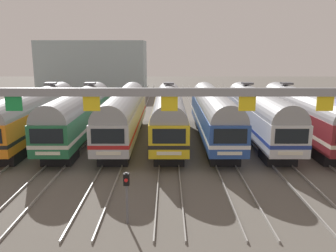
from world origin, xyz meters
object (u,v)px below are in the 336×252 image
(commuter_train_orange, at_px, (36,113))
(commuter_train_silver, at_px, (259,113))
(commuter_train_stainless, at_px, (125,113))
(commuter_train_blue, at_px, (215,113))
(catenary_gantry, at_px, (170,107))
(yard_signal_mast, at_px, (128,188))
(commuter_train_maroon, at_px, (304,113))
(commuter_train_green, at_px, (80,113))
(commuter_train_yellow, at_px, (170,113))

(commuter_train_orange, relative_size, commuter_train_silver, 1.00)
(commuter_train_stainless, bearing_deg, commuter_train_blue, 0.00)
(commuter_train_orange, relative_size, catenary_gantry, 0.60)
(commuter_train_stainless, relative_size, yard_signal_mast, 6.76)
(commuter_train_maroon, bearing_deg, commuter_train_blue, -179.97)
(yard_signal_mast, bearing_deg, commuter_train_green, 111.28)
(commuter_train_green, height_order, commuter_train_silver, same)
(commuter_train_blue, bearing_deg, commuter_train_silver, 0.06)
(yard_signal_mast, bearing_deg, commuter_train_yellow, 82.60)
(commuter_train_green, bearing_deg, commuter_train_orange, 180.00)
(commuter_train_maroon, bearing_deg, commuter_train_silver, 180.00)
(commuter_train_silver, distance_m, catenary_gantry, 16.12)
(commuter_train_orange, height_order, commuter_train_stainless, commuter_train_orange)
(commuter_train_green, relative_size, commuter_train_maroon, 1.00)
(commuter_train_orange, height_order, commuter_train_maroon, same)
(catenary_gantry, xyz_separation_m, yard_signal_mast, (-2.09, -2.61, -3.57))
(commuter_train_maroon, bearing_deg, yard_signal_mast, -132.26)
(commuter_train_yellow, height_order, commuter_train_blue, commuter_train_yellow)
(commuter_train_green, bearing_deg, commuter_train_yellow, 0.00)
(commuter_train_stainless, bearing_deg, commuter_train_green, 179.94)
(commuter_train_stainless, distance_m, commuter_train_blue, 8.37)
(commuter_train_yellow, relative_size, catenary_gantry, 0.60)
(commuter_train_silver, distance_m, commuter_train_maroon, 4.18)
(commuter_train_yellow, relative_size, yard_signal_mast, 6.76)
(commuter_train_blue, bearing_deg, commuter_train_yellow, 179.94)
(commuter_train_yellow, height_order, catenary_gantry, catenary_gantry)
(commuter_train_orange, distance_m, yard_signal_mast, 19.22)
(commuter_train_yellow, height_order, yard_signal_mast, commuter_train_yellow)
(yard_signal_mast, bearing_deg, commuter_train_silver, 57.02)
(commuter_train_blue, xyz_separation_m, yard_signal_mast, (-6.27, -16.11, -0.81))
(commuter_train_stainless, relative_size, commuter_train_maroon, 1.00)
(commuter_train_green, relative_size, commuter_train_yellow, 1.00)
(commuter_train_silver, distance_m, yard_signal_mast, 19.22)
(commuter_train_silver, bearing_deg, commuter_train_maroon, 0.00)
(commuter_train_green, height_order, catenary_gantry, catenary_gantry)
(commuter_train_blue, bearing_deg, commuter_train_maroon, 0.03)
(commuter_train_blue, relative_size, catenary_gantry, 0.60)
(commuter_train_stainless, xyz_separation_m, commuter_train_blue, (8.37, 0.00, 0.00))
(yard_signal_mast, bearing_deg, commuter_train_blue, 68.72)
(catenary_gantry, distance_m, yard_signal_mast, 4.89)
(commuter_train_blue, xyz_separation_m, catenary_gantry, (-4.18, -13.49, 2.76))
(commuter_train_stainless, xyz_separation_m, commuter_train_maroon, (16.73, 0.00, 0.00))
(commuter_train_blue, xyz_separation_m, commuter_train_silver, (4.18, 0.00, 0.00))
(commuter_train_stainless, height_order, yard_signal_mast, commuter_train_stainless)
(commuter_train_silver, height_order, yard_signal_mast, commuter_train_silver)
(commuter_train_maroon, bearing_deg, commuter_train_stainless, -179.99)
(commuter_train_orange, relative_size, commuter_train_maroon, 1.00)
(commuter_train_maroon, xyz_separation_m, catenary_gantry, (-12.55, -13.50, 2.76))
(commuter_train_silver, relative_size, catenary_gantry, 0.60)
(commuter_train_yellow, bearing_deg, catenary_gantry, -90.00)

